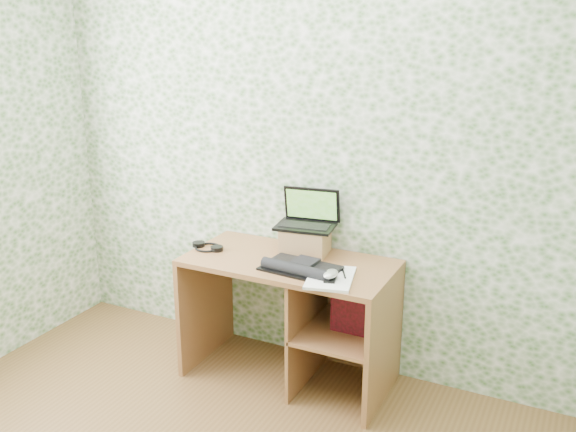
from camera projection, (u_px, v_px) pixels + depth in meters
The scene contains 10 objects.
wall_back at pixel (312, 156), 3.77m from camera, with size 3.50×3.50×0.00m, color silver.
desk at pixel (303, 304), 3.74m from camera, with size 1.20×0.60×0.75m.
riser at pixel (305, 241), 3.75m from camera, with size 0.26×0.22×0.16m, color #936242.
laptop at pixel (308, 217), 3.74m from camera, with size 0.36×0.28×0.22m.
keyboard at pixel (301, 268), 3.50m from camera, with size 0.47×0.27×0.07m.
headphones at pixel (208, 247), 3.85m from camera, with size 0.22×0.17×0.03m.
notepad at pixel (330, 278), 3.40m from camera, with size 0.23×0.34×0.02m, color white.
mouse at pixel (331, 276), 3.36m from camera, with size 0.07×0.11×0.04m, color silver.
pen at pixel (344, 272), 3.45m from camera, with size 0.01×0.01×0.16m, color black.
red_box at pixel (354, 307), 3.56m from camera, with size 0.25×0.08×0.30m, color maroon.
Camera 1 is at (1.51, -1.63, 2.09)m, focal length 40.00 mm.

